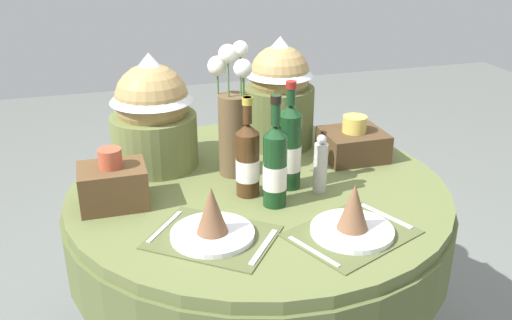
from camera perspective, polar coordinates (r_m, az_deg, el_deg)
name	(u,v)px	position (r m, az deg, el deg)	size (l,w,h in m)	color
dining_table	(259,223)	(2.01, 0.26, -6.35)	(1.31, 1.31, 0.77)	#5B6638
place_setting_left	(212,223)	(1.62, -4.40, -6.33)	(0.43, 0.41, 0.16)	#4E562F
place_setting_right	(353,220)	(1.66, 9.65, -5.91)	(0.42, 0.37, 0.16)	#4E562F
flower_vase	(234,118)	(1.95, -2.26, 4.18)	(0.14, 0.19, 0.47)	brown
wine_bottle_left	(248,159)	(1.83, -0.84, 0.08)	(0.08, 0.08, 0.33)	#422814
wine_bottle_centre	(275,166)	(1.76, 1.91, -0.56)	(0.08, 0.08, 0.36)	#143819
wine_bottle_rear	(290,147)	(1.88, 3.37, 1.30)	(0.08, 0.08, 0.37)	#143819
pepper_mill	(320,165)	(1.88, 6.46, -0.53)	(0.05, 0.05, 0.20)	#B7B2AD
gift_tub_back_left	(152,109)	(2.05, -10.31, 5.08)	(0.31, 0.31, 0.41)	olive
gift_tub_back_right	(279,89)	(2.22, 2.36, 7.12)	(0.27, 0.27, 0.43)	#566033
woven_basket_side_left	(113,184)	(1.84, -14.11, -2.35)	(0.21, 0.16, 0.19)	brown
woven_basket_side_right	(353,143)	(2.17, 9.69, 1.70)	(0.22, 0.20, 0.16)	#47331E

